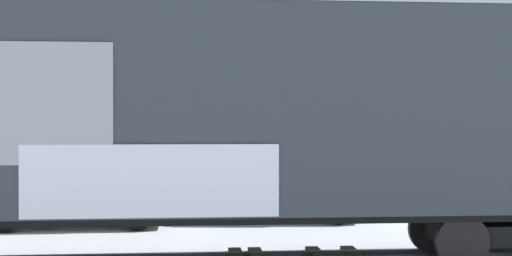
{
  "coord_description": "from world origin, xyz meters",
  "views": [
    {
      "loc": [
        -0.39,
        -11.68,
        2.45
      ],
      "look_at": [
        1.22,
        1.1,
        2.36
      ],
      "focal_mm": 47.58,
      "sensor_mm": 36.0,
      "label": 1
    }
  ],
  "objects": [
    {
      "name": "freight_car",
      "position": [
        -0.24,
        -0.0,
        2.58
      ],
      "size": [
        16.21,
        3.52,
        4.55
      ],
      "color": "#33383D",
      "rests_on": "ground_plane"
    },
    {
      "name": "hillside",
      "position": [
        -0.03,
        73.92,
        4.1
      ],
      "size": [
        141.41,
        38.66,
        12.67
      ],
      "color": "silver",
      "rests_on": "ground_plane"
    },
    {
      "name": "parked_car_tan",
      "position": [
        -2.59,
        4.87,
        0.87
      ],
      "size": [
        4.33,
        2.13,
        1.71
      ],
      "color": "#9E8966",
      "rests_on": "ground_plane"
    },
    {
      "name": "parked_car_green",
      "position": [
        2.25,
        5.22,
        0.89
      ],
      "size": [
        4.24,
        2.27,
        1.77
      ],
      "color": "#1E5933",
      "rests_on": "ground_plane"
    }
  ]
}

